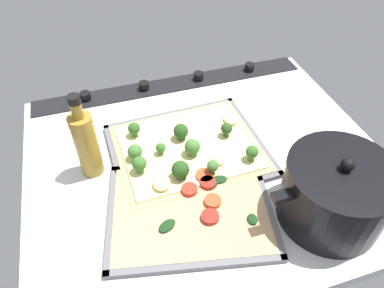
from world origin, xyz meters
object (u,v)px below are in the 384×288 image
(veggie_pizza_back, at_px, (192,207))
(oil_bottle, at_px, (86,143))
(broccoli_pizza, at_px, (186,149))
(baking_tray_back, at_px, (190,211))
(cooking_pot, at_px, (335,193))
(baking_tray_front, at_px, (188,151))

(veggie_pizza_back, height_order, oil_bottle, oil_bottle)
(broccoli_pizza, height_order, baking_tray_back, broccoli_pizza)
(cooking_pot, bearing_deg, broccoli_pizza, -48.23)
(cooking_pot, bearing_deg, veggie_pizza_back, -19.33)
(cooking_pot, distance_m, oil_bottle, 0.50)
(cooking_pot, bearing_deg, baking_tray_front, -49.70)
(baking_tray_front, xyz_separation_m, cooking_pot, (-0.21, 0.25, 0.06))
(cooking_pot, relative_size, oil_bottle, 1.33)
(baking_tray_back, distance_m, cooking_pot, 0.28)
(broccoli_pizza, xyz_separation_m, baking_tray_back, (0.04, 0.16, -0.01))
(baking_tray_back, xyz_separation_m, oil_bottle, (0.17, -0.17, 0.08))
(oil_bottle, bearing_deg, cooking_pot, 148.94)
(baking_tray_front, relative_size, veggie_pizza_back, 1.04)
(broccoli_pizza, distance_m, oil_bottle, 0.22)
(baking_tray_front, bearing_deg, veggie_pizza_back, 75.70)
(baking_tray_back, distance_m, veggie_pizza_back, 0.01)
(baking_tray_front, height_order, veggie_pizza_back, veggie_pizza_back)
(veggie_pizza_back, height_order, cooking_pot, cooking_pot)
(broccoli_pizza, bearing_deg, baking_tray_front, -129.55)
(broccoli_pizza, height_order, veggie_pizza_back, broccoli_pizza)
(baking_tray_back, relative_size, veggie_pizza_back, 1.08)
(baking_tray_front, bearing_deg, cooking_pot, 130.30)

